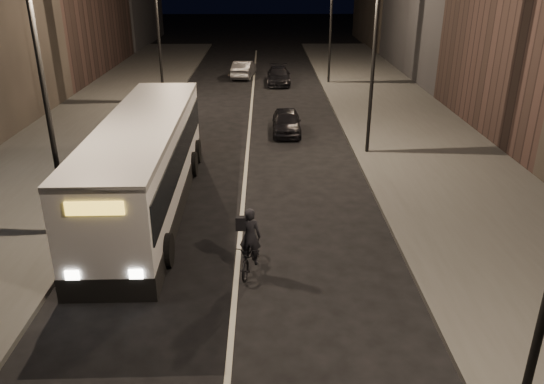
{
  "coord_description": "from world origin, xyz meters",
  "views": [
    {
      "loc": [
        0.83,
        -11.45,
        8.17
      ],
      "look_at": [
        1.05,
        4.11,
        1.5
      ],
      "focal_mm": 35.0,
      "sensor_mm": 36.0,
      "label": 1
    }
  ],
  "objects_px": {
    "streetlight_left_far": "(161,16)",
    "car_mid": "(244,69)",
    "streetlight_left_near": "(50,71)",
    "city_bus": "(145,160)",
    "streetlight_right_far": "(328,8)",
    "streetlight_right_mid": "(369,36)",
    "car_near": "(286,122)",
    "cyclist_on_bicycle": "(250,250)",
    "car_far": "(279,76)"
  },
  "relations": [
    {
      "from": "streetlight_left_near",
      "to": "streetlight_left_far",
      "type": "bearing_deg",
      "value": 90.0
    },
    {
      "from": "city_bus",
      "to": "cyclist_on_bicycle",
      "type": "relative_size",
      "value": 5.94
    },
    {
      "from": "streetlight_left_near",
      "to": "streetlight_right_far",
      "type": "bearing_deg",
      "value": 66.04
    },
    {
      "from": "streetlight_left_near",
      "to": "car_far",
      "type": "height_order",
      "value": "streetlight_left_near"
    },
    {
      "from": "cyclist_on_bicycle",
      "to": "car_mid",
      "type": "bearing_deg",
      "value": 104.37
    },
    {
      "from": "streetlight_left_far",
      "to": "car_mid",
      "type": "bearing_deg",
      "value": 62.21
    },
    {
      "from": "streetlight_right_mid",
      "to": "cyclist_on_bicycle",
      "type": "bearing_deg",
      "value": -115.8
    },
    {
      "from": "car_near",
      "to": "car_mid",
      "type": "xyz_separation_m",
      "value": [
        -2.77,
        15.08,
        0.04
      ]
    },
    {
      "from": "city_bus",
      "to": "cyclist_on_bicycle",
      "type": "xyz_separation_m",
      "value": [
        3.82,
        -4.58,
        -1.1
      ]
    },
    {
      "from": "streetlight_left_near",
      "to": "city_bus",
      "type": "distance_m",
      "value": 4.69
    },
    {
      "from": "cyclist_on_bicycle",
      "to": "car_mid",
      "type": "distance_m",
      "value": 28.83
    },
    {
      "from": "streetlight_left_near",
      "to": "city_bus",
      "type": "height_order",
      "value": "streetlight_left_near"
    },
    {
      "from": "cyclist_on_bicycle",
      "to": "car_mid",
      "type": "relative_size",
      "value": 0.51
    },
    {
      "from": "streetlight_right_far",
      "to": "streetlight_left_far",
      "type": "bearing_deg",
      "value": -150.64
    },
    {
      "from": "streetlight_right_mid",
      "to": "car_near",
      "type": "bearing_deg",
      "value": 133.7
    },
    {
      "from": "cyclist_on_bicycle",
      "to": "car_far",
      "type": "relative_size",
      "value": 0.5
    },
    {
      "from": "streetlight_right_far",
      "to": "cyclist_on_bicycle",
      "type": "xyz_separation_m",
      "value": [
        -4.93,
        -26.2,
        -4.67
      ]
    },
    {
      "from": "streetlight_left_near",
      "to": "car_near",
      "type": "xyz_separation_m",
      "value": [
        7.3,
        11.52,
        -4.74
      ]
    },
    {
      "from": "streetlight_right_far",
      "to": "streetlight_left_far",
      "type": "xyz_separation_m",
      "value": [
        -10.66,
        -6.0,
        0.0
      ]
    },
    {
      "from": "streetlight_left_near",
      "to": "car_near",
      "type": "bearing_deg",
      "value": 57.62
    },
    {
      "from": "streetlight_right_mid",
      "to": "car_near",
      "type": "relative_size",
      "value": 2.22
    },
    {
      "from": "streetlight_right_far",
      "to": "car_near",
      "type": "xyz_separation_m",
      "value": [
        -3.36,
        -12.48,
        -4.74
      ]
    },
    {
      "from": "car_near",
      "to": "car_mid",
      "type": "distance_m",
      "value": 15.33
    },
    {
      "from": "streetlight_right_mid",
      "to": "streetlight_left_near",
      "type": "distance_m",
      "value": 13.33
    },
    {
      "from": "streetlight_left_near",
      "to": "streetlight_left_far",
      "type": "distance_m",
      "value": 18.0
    },
    {
      "from": "cyclist_on_bicycle",
      "to": "car_near",
      "type": "height_order",
      "value": "cyclist_on_bicycle"
    },
    {
      "from": "streetlight_right_far",
      "to": "streetlight_left_near",
      "type": "xyz_separation_m",
      "value": [
        -10.66,
        -24.0,
        0.0
      ]
    },
    {
      "from": "streetlight_right_mid",
      "to": "cyclist_on_bicycle",
      "type": "distance_m",
      "value": 12.26
    },
    {
      "from": "streetlight_left_far",
      "to": "car_near",
      "type": "bearing_deg",
      "value": -41.6
    },
    {
      "from": "streetlight_right_mid",
      "to": "cyclist_on_bicycle",
      "type": "height_order",
      "value": "streetlight_right_mid"
    },
    {
      "from": "streetlight_right_far",
      "to": "car_near",
      "type": "height_order",
      "value": "streetlight_right_far"
    },
    {
      "from": "streetlight_right_mid",
      "to": "streetlight_left_far",
      "type": "xyz_separation_m",
      "value": [
        -10.66,
        10.0,
        0.0
      ]
    },
    {
      "from": "streetlight_right_far",
      "to": "car_mid",
      "type": "distance_m",
      "value": 8.15
    },
    {
      "from": "city_bus",
      "to": "car_far",
      "type": "bearing_deg",
      "value": 75.29
    },
    {
      "from": "streetlight_right_mid",
      "to": "car_far",
      "type": "xyz_separation_m",
      "value": [
        -3.45,
        16.15,
        -4.76
      ]
    },
    {
      "from": "streetlight_left_far",
      "to": "car_near",
      "type": "height_order",
      "value": "streetlight_left_far"
    },
    {
      "from": "streetlight_right_far",
      "to": "car_far",
      "type": "xyz_separation_m",
      "value": [
        -3.45,
        0.15,
        -4.76
      ]
    },
    {
      "from": "streetlight_left_near",
      "to": "car_near",
      "type": "height_order",
      "value": "streetlight_left_near"
    },
    {
      "from": "streetlight_left_far",
      "to": "car_far",
      "type": "height_order",
      "value": "streetlight_left_far"
    },
    {
      "from": "city_bus",
      "to": "streetlight_left_near",
      "type": "bearing_deg",
      "value": -129.82
    },
    {
      "from": "streetlight_right_mid",
      "to": "city_bus",
      "type": "distance_m",
      "value": 11.0
    },
    {
      "from": "streetlight_left_near",
      "to": "streetlight_left_far",
      "type": "relative_size",
      "value": 1.0
    },
    {
      "from": "streetlight_left_far",
      "to": "city_bus",
      "type": "distance_m",
      "value": 16.14
    },
    {
      "from": "streetlight_left_near",
      "to": "car_far",
      "type": "relative_size",
      "value": 1.95
    },
    {
      "from": "streetlight_right_mid",
      "to": "car_near",
      "type": "height_order",
      "value": "streetlight_right_mid"
    },
    {
      "from": "streetlight_left_far",
      "to": "cyclist_on_bicycle",
      "type": "height_order",
      "value": "streetlight_left_far"
    },
    {
      "from": "city_bus",
      "to": "car_far",
      "type": "distance_m",
      "value": 22.44
    },
    {
      "from": "car_mid",
      "to": "car_far",
      "type": "distance_m",
      "value": 3.64
    },
    {
      "from": "car_mid",
      "to": "streetlight_right_mid",
      "type": "bearing_deg",
      "value": 115.63
    },
    {
      "from": "cyclist_on_bicycle",
      "to": "streetlight_right_far",
      "type": "bearing_deg",
      "value": 91.33
    }
  ]
}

